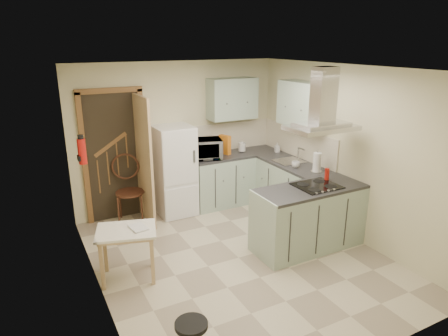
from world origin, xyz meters
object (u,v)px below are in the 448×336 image
peninsula (309,217)px  microwave (203,149)px  fridge (175,171)px  bentwood_chair (130,193)px  drop_leaf_table (128,254)px  extractor_hood (321,128)px

peninsula → microwave: microwave is taller
fridge → peninsula: (1.22, -1.98, -0.30)m
fridge → bentwood_chair: (-0.77, -0.00, -0.25)m
fridge → drop_leaf_table: (-1.23, -1.57, -0.42)m
bentwood_chair → extractor_hood: bearing=-25.6°
extractor_hood → drop_leaf_table: extractor_hood is taller
fridge → peninsula: bearing=-58.3°
extractor_hood → drop_leaf_table: bearing=170.9°
drop_leaf_table → peninsula: bearing=7.3°
extractor_hood → microwave: bearing=112.6°
fridge → extractor_hood: (1.32, -1.98, 0.97)m
fridge → peninsula: 2.35m
extractor_hood → microwave: 2.21m
extractor_hood → drop_leaf_table: (-2.56, 0.41, -1.39)m
peninsula → extractor_hood: size_ratio=1.72×
peninsula → bentwood_chair: 2.81m
peninsula → drop_leaf_table: size_ratio=2.22×
bentwood_chair → fridge: bearing=17.7°
microwave → bentwood_chair: bearing=-165.3°
drop_leaf_table → bentwood_chair: 1.64m
drop_leaf_table → microwave: size_ratio=1.16×
drop_leaf_table → bentwood_chair: size_ratio=0.69×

